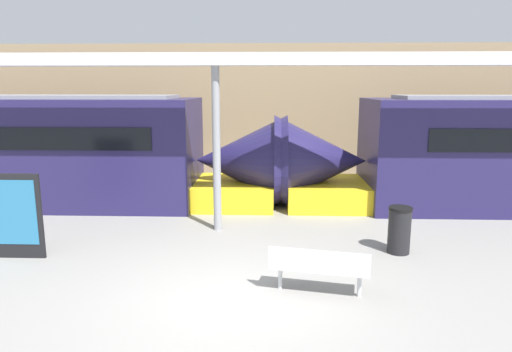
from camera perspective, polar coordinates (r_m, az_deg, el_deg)
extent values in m
plane|color=gray|center=(7.80, -4.06, -15.11)|extent=(60.00, 60.00, 0.00)
cube|color=#9E8460|center=(17.40, -0.55, 8.03)|extent=(56.00, 0.20, 5.00)
cone|color=#231E4C|center=(13.42, 8.00, 1.91)|extent=(2.67, 2.63, 2.63)
cube|color=yellow|center=(13.64, 8.95, -2.11)|extent=(2.41, 2.46, 0.70)
cone|color=#231E4C|center=(13.38, -1.85, 1.99)|extent=(2.67, 2.63, 2.63)
cube|color=yellow|center=(13.59, -2.89, -2.04)|extent=(2.41, 2.46, 0.70)
cube|color=silver|center=(7.91, 7.93, -11.31)|extent=(1.73, 0.77, 0.04)
cube|color=silver|center=(7.65, 7.82, -10.49)|extent=(1.65, 0.37, 0.36)
cylinder|color=silver|center=(8.08, 3.05, -12.47)|extent=(0.07, 0.07, 0.42)
cylinder|color=silver|center=(7.97, 12.80, -13.09)|extent=(0.07, 0.07, 0.42)
cylinder|color=black|center=(10.06, 17.47, -6.62)|extent=(0.46, 0.46, 0.93)
cylinder|color=black|center=(9.93, 17.64, -3.89)|extent=(0.49, 0.49, 0.06)
cube|color=black|center=(10.44, -28.14, -4.46)|extent=(1.22, 0.06, 1.75)
cube|color=teal|center=(10.39, -28.29, -4.05)|extent=(1.03, 0.01, 1.33)
cylinder|color=gray|center=(10.84, -4.95, 3.20)|extent=(0.19, 0.19, 3.91)
cube|color=silver|center=(10.76, -5.14, 14.31)|extent=(28.00, 0.60, 0.28)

